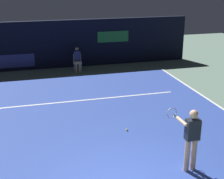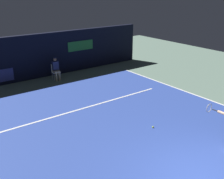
# 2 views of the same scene
# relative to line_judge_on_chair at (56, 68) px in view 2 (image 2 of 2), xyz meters

# --- Properties ---
(ground_plane) EXTENTS (30.23, 30.23, 0.00)m
(ground_plane) POSITION_rel_line_judge_on_chair_xyz_m (-0.72, -6.37, -0.69)
(ground_plane) COLOR slate
(court_surface) EXTENTS (10.52, 10.82, 0.01)m
(court_surface) POSITION_rel_line_judge_on_chair_xyz_m (-0.72, -6.37, -0.68)
(court_surface) COLOR #2D479E
(court_surface) RESTS_ON ground
(line_sideline_left) EXTENTS (0.10, 10.82, 0.01)m
(line_sideline_left) POSITION_rel_line_judge_on_chair_xyz_m (4.49, -6.37, -0.67)
(line_sideline_left) COLOR white
(line_sideline_left) RESTS_ON court_surface
(line_service) EXTENTS (8.21, 0.10, 0.01)m
(line_service) POSITION_rel_line_judge_on_chair_xyz_m (-0.72, -4.48, -0.67)
(line_service) COLOR white
(line_service) RESTS_ON court_surface
(back_wall) EXTENTS (14.67, 0.33, 2.60)m
(back_wall) POSITION_rel_line_judge_on_chair_xyz_m (-0.72, 1.03, 0.61)
(back_wall) COLOR black
(back_wall) RESTS_ON ground
(line_judge_on_chair) EXTENTS (0.47, 0.56, 1.32)m
(line_judge_on_chair) POSITION_rel_line_judge_on_chair_xyz_m (0.00, 0.00, 0.00)
(line_judge_on_chair) COLOR white
(line_judge_on_chair) RESTS_ON ground
(tennis_ball) EXTENTS (0.07, 0.07, 0.07)m
(tennis_ball) POSITION_rel_line_judge_on_chair_xyz_m (0.33, -7.65, -0.64)
(tennis_ball) COLOR #CCE033
(tennis_ball) RESTS_ON court_surface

